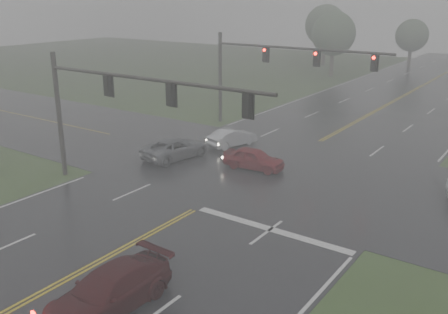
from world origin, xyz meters
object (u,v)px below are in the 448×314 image
Objects in this scene: sedan_red at (254,169)px; signal_gantry_far at (268,63)px; sedan_maroon at (110,310)px; signal_gantry_near at (112,99)px; sedan_silver at (232,146)px; car_grey at (176,158)px.

signal_gantry_far is at bearing 19.67° from sedan_red.
signal_gantry_far reaches higher than sedan_maroon.
sedan_maroon is 13.02m from signal_gantry_near.
sedan_red is 5.33m from sedan_silver.
signal_gantry_far is (-0.01, 17.14, 0.10)m from signal_gantry_near.
signal_gantry_far is (-0.48, 5.88, 5.56)m from sedan_silver.
sedan_red is (-3.83, 16.17, 0.00)m from sedan_maroon.
car_grey is (-1.61, -4.64, 0.00)m from sedan_silver.
sedan_silver is at bearing 113.43° from sedan_maroon.
car_grey is at bearing 99.85° from signal_gantry_near.
signal_gantry_far reaches higher than car_grey.
car_grey is 11.96m from signal_gantry_far.
signal_gantry_far reaches higher than sedan_red.
sedan_maroon is 1.28× the size of sedan_red.
car_grey reaches higher than sedan_silver.
sedan_maroon reaches higher than car_grey.
sedan_maroon is 27.42m from signal_gantry_far.
sedan_red is 10.53m from signal_gantry_near.
sedan_silver is 0.26× the size of signal_gantry_near.
sedan_red is 11.78m from signal_gantry_far.
signal_gantry_near is (-0.47, -11.26, 5.45)m from sedan_silver.
sedan_maroon is 0.34× the size of signal_gantry_far.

